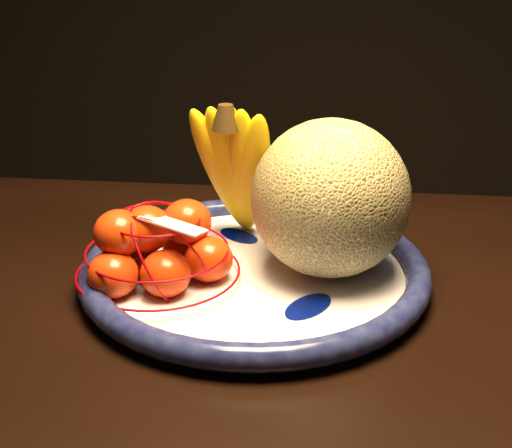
# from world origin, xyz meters

# --- Properties ---
(dining_table) EXTENTS (1.57, 0.96, 0.78)m
(dining_table) POSITION_xyz_m (0.02, -0.09, 0.70)
(dining_table) COLOR black
(dining_table) RESTS_ON ground
(fruit_bowl) EXTENTS (0.40, 0.40, 0.03)m
(fruit_bowl) POSITION_xyz_m (0.08, 0.05, 0.79)
(fruit_bowl) COLOR white
(fruit_bowl) RESTS_ON dining_table
(cantaloupe) EXTENTS (0.18, 0.18, 0.18)m
(cantaloupe) POSITION_xyz_m (0.16, 0.07, 0.88)
(cantaloupe) COLOR olive
(cantaloupe) RESTS_ON fruit_bowl
(banana_bunch) EXTENTS (0.13, 0.13, 0.20)m
(banana_bunch) POSITION_xyz_m (0.04, 0.14, 0.89)
(banana_bunch) COLOR #DDB900
(banana_bunch) RESTS_ON fruit_bowl
(mandarin_bag) EXTENTS (0.24, 0.24, 0.12)m
(mandarin_bag) POSITION_xyz_m (-0.03, 0.02, 0.83)
(mandarin_bag) COLOR #F33B15
(mandarin_bag) RESTS_ON fruit_bowl
(price_tag) EXTENTS (0.08, 0.05, 0.01)m
(price_tag) POSITION_xyz_m (-0.00, -0.01, 0.87)
(price_tag) COLOR white
(price_tag) RESTS_ON mandarin_bag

